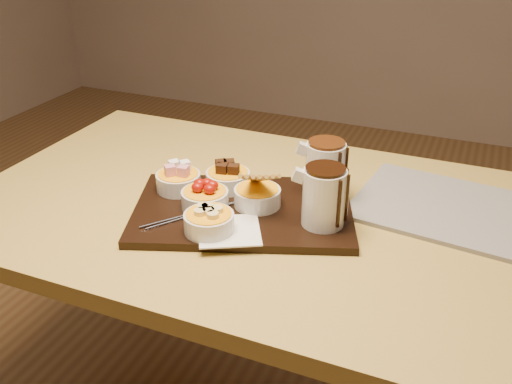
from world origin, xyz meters
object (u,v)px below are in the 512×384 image
at_px(serving_board, 243,211).
at_px(bowl_strawberries, 205,199).
at_px(dining_table, 238,238).
at_px(pitcher_dark_chocolate, 324,197).
at_px(pitcher_milk_chocolate, 325,169).
at_px(newspaper, 444,207).

bearing_deg(serving_board, bowl_strawberries, -176.42).
xyz_separation_m(dining_table, pitcher_dark_chocolate, (0.21, -0.05, 0.18)).
xyz_separation_m(pitcher_milk_chocolate, newspaper, (0.25, 0.06, -0.07)).
relative_size(serving_board, bowl_strawberries, 4.60).
bearing_deg(dining_table, serving_board, -54.84).
bearing_deg(dining_table, pitcher_dark_chocolate, -13.19).
xyz_separation_m(pitcher_dark_chocolate, pitcher_milk_chocolate, (-0.04, 0.13, 0.00)).
bearing_deg(dining_table, pitcher_milk_chocolate, 23.53).
height_order(dining_table, serving_board, serving_board).
distance_m(serving_board, bowl_strawberries, 0.08).
distance_m(serving_board, pitcher_dark_chocolate, 0.19).
height_order(serving_board, newspaper, serving_board).
height_order(pitcher_dark_chocolate, pitcher_milk_chocolate, same).
xyz_separation_m(dining_table, bowl_strawberries, (-0.04, -0.08, 0.14)).
height_order(dining_table, pitcher_dark_chocolate, pitcher_dark_chocolate).
distance_m(bowl_strawberries, newspaper, 0.52).
bearing_deg(pitcher_milk_chocolate, dining_table, -176.45).
height_order(bowl_strawberries, pitcher_dark_chocolate, pitcher_dark_chocolate).
bearing_deg(dining_table, bowl_strawberries, -115.50).
xyz_separation_m(bowl_strawberries, pitcher_dark_chocolate, (0.25, 0.03, 0.04)).
bearing_deg(bowl_strawberries, serving_board, 23.56).
bearing_deg(bowl_strawberries, pitcher_milk_chocolate, 36.37).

